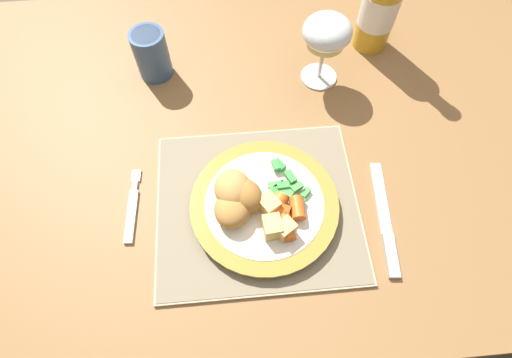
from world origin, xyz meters
The scene contains 12 objects.
ground_plane centered at (0.00, 0.00, 0.00)m, with size 6.00×6.00×0.00m, color brown.
dining_table centered at (0.00, 0.00, 0.66)m, with size 1.57×0.81×0.74m.
placemat centered at (-0.03, -0.15, 0.74)m, with size 0.33×0.29×0.01m.
dinner_plate centered at (-0.02, -0.16, 0.76)m, with size 0.24×0.24×0.02m.
breaded_croquettes centered at (-0.06, -0.16, 0.79)m, with size 0.09×0.10×0.05m.
green_beans_pile centered at (0.02, -0.14, 0.77)m, with size 0.07×0.10×0.02m.
glazed_carrots centered at (0.01, -0.18, 0.78)m, with size 0.06×0.08×0.02m.
fork centered at (-0.23, -0.14, 0.74)m, with size 0.02×0.13×0.01m.
table_knife centered at (0.17, -0.21, 0.74)m, with size 0.04×0.20×0.01m.
wine_glass centered at (0.12, 0.12, 0.85)m, with size 0.09×0.09×0.14m.
roast_potatoes centered at (-0.01, -0.20, 0.78)m, with size 0.06×0.08×0.03m.
drinking_cup centered at (-0.20, 0.16, 0.79)m, with size 0.06×0.06×0.10m.
Camera 1 is at (-0.06, -0.43, 1.34)m, focal length 28.00 mm.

